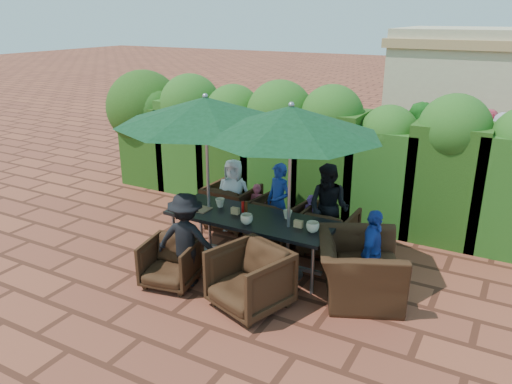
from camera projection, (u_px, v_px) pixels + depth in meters
The scene contains 31 objects.
ground at pixel (240, 259), 7.54m from camera, with size 80.00×80.00×0.00m, color brown.
dining_table at pixel (250, 221), 7.20m from camera, with size 2.46×0.90×0.75m.
umbrella_left at pixel (206, 111), 7.00m from camera, with size 2.57×2.57×2.46m.
umbrella_right at pixel (291, 121), 6.34m from camera, with size 2.39×2.39×2.46m.
chair_far_left at pixel (232, 203), 8.60m from camera, with size 0.81×0.76×0.83m, color black.
chair_far_mid at pixel (277, 219), 8.01m from camera, with size 0.77×0.72×0.79m, color black.
chair_far_right at pixel (329, 229), 7.65m from camera, with size 0.76×0.71×0.78m, color black.
chair_near_left at pixel (170, 261), 6.74m from camera, with size 0.68×0.64×0.70m, color black.
chair_near_right at pixel (250, 277), 6.17m from camera, with size 0.84×0.79×0.87m, color black.
chair_end_right at pixel (360, 259), 6.41m from camera, with size 1.20×0.78×1.05m, color black.
adult_far_left at pixel (234, 195), 8.40m from camera, with size 0.61×0.36×1.24m, color white.
adult_far_mid at pixel (279, 203), 8.00m from camera, with size 0.46×0.38×1.29m, color #1E3DA3.
adult_far_right at pixel (329, 208), 7.64m from camera, with size 0.66×0.41×1.38m, color black.
adult_near_left at pixel (187, 240), 6.67m from camera, with size 0.83×0.38×1.30m, color black.
adult_end_right at pixel (372, 252), 6.47m from camera, with size 0.68×0.34×1.16m, color #1E3DA3.
child_left at pixel (257, 209), 8.33m from camera, with size 0.31×0.25×0.85m, color #E3506A.
child_right at pixel (310, 220), 7.90m from camera, with size 0.30×0.24×0.83m, color #79489C.
pedestrian_a at pixel (418, 150), 9.85m from camera, with size 1.80×0.64×1.93m, color #278925.
pedestrian_b at pixel (479, 155), 9.69m from camera, with size 0.87×0.53×1.82m, color #E3506A.
pedestrian_c at pixel (500, 160), 9.40m from camera, with size 1.15×0.53×1.80m, color gray.
cup_a at pixel (185, 204), 7.45m from camera, with size 0.18×0.18×0.14m, color beige.
cup_b at pixel (220, 203), 7.51m from camera, with size 0.14×0.14×0.13m, color beige.
cup_c at pixel (247, 219), 6.91m from camera, with size 0.17×0.17×0.14m, color beige.
cup_d at pixel (288, 214), 7.08m from camera, with size 0.13×0.13×0.12m, color beige.
cup_e at pixel (313, 227), 6.64m from camera, with size 0.18×0.18×0.14m, color beige.
ketchup_bottle at pixel (243, 207), 7.31m from camera, with size 0.04×0.04×0.17m, color #B20C0A.
sauce_bottle at pixel (246, 207), 7.30m from camera, with size 0.04×0.04×0.17m, color #4C230C.
serving_tray at pixel (198, 209), 7.44m from camera, with size 0.35×0.25×0.02m, color #966B48.
number_block_left at pixel (235, 211), 7.25m from camera, with size 0.12×0.06×0.10m, color tan.
number_block_right at pixel (298, 224), 6.80m from camera, with size 0.12×0.06×0.10m, color tan.
hedge_wall at pixel (294, 140), 9.11m from camera, with size 9.10×1.60×2.40m.
Camera 1 is at (3.47, -5.80, 3.50)m, focal length 35.00 mm.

